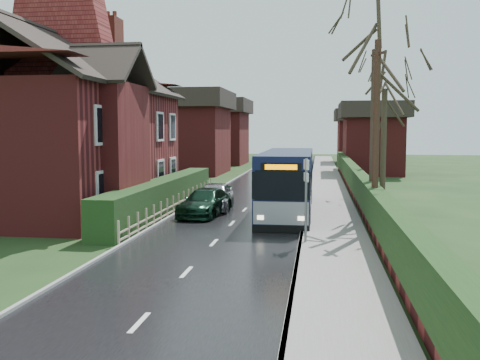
% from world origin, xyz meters
% --- Properties ---
extents(ground, '(140.00, 140.00, 0.00)m').
position_xyz_m(ground, '(0.00, 0.00, 0.00)').
color(ground, '#2E471E').
rests_on(ground, ground).
extents(road, '(6.00, 100.00, 0.02)m').
position_xyz_m(road, '(0.00, 10.00, 0.01)').
color(road, black).
rests_on(road, ground).
extents(pavement, '(2.50, 100.00, 0.14)m').
position_xyz_m(pavement, '(4.25, 10.00, 0.07)').
color(pavement, slate).
rests_on(pavement, ground).
extents(kerb_right, '(0.12, 100.00, 0.14)m').
position_xyz_m(kerb_right, '(3.05, 10.00, 0.07)').
color(kerb_right, gray).
rests_on(kerb_right, ground).
extents(kerb_left, '(0.12, 100.00, 0.10)m').
position_xyz_m(kerb_left, '(-3.05, 10.00, 0.05)').
color(kerb_left, gray).
rests_on(kerb_left, ground).
extents(front_hedge, '(1.20, 16.00, 1.60)m').
position_xyz_m(front_hedge, '(-3.90, 5.00, 0.80)').
color(front_hedge, black).
rests_on(front_hedge, ground).
extents(picket_fence, '(0.10, 16.00, 0.90)m').
position_xyz_m(picket_fence, '(-3.15, 5.00, 0.45)').
color(picket_fence, tan).
rests_on(picket_fence, ground).
extents(right_wall_hedge, '(0.60, 50.00, 1.80)m').
position_xyz_m(right_wall_hedge, '(5.80, 10.00, 1.02)').
color(right_wall_hedge, maroon).
rests_on(right_wall_hedge, ground).
extents(brick_house, '(9.30, 14.60, 10.30)m').
position_xyz_m(brick_house, '(-8.73, 4.78, 4.38)').
color(brick_house, maroon).
rests_on(brick_house, ground).
extents(bus, '(2.31, 9.90, 3.00)m').
position_xyz_m(bus, '(2.20, 4.94, 1.49)').
color(bus, black).
rests_on(bus, ground).
extents(car_silver, '(1.86, 4.18, 1.40)m').
position_xyz_m(car_silver, '(-1.50, 5.88, 0.70)').
color(car_silver, '#A4A5A9').
rests_on(car_silver, ground).
extents(car_green, '(2.21, 4.46, 1.25)m').
position_xyz_m(car_green, '(-1.60, 4.00, 0.62)').
color(car_green, black).
rests_on(car_green, ground).
extents(car_distant, '(1.79, 3.76, 1.19)m').
position_xyz_m(car_distant, '(2.00, 42.79, 0.60)').
color(car_distant, '#101932').
rests_on(car_distant, ground).
extents(bus_stop_sign, '(0.20, 0.45, 3.04)m').
position_xyz_m(bus_stop_sign, '(3.23, -1.92, 2.00)').
color(bus_stop_sign, slate).
rests_on(bus_stop_sign, ground).
extents(telegraph_pole, '(0.45, 0.91, 7.39)m').
position_xyz_m(telegraph_pole, '(5.80, 0.61, 3.74)').
color(telegraph_pole, '#311E16').
rests_on(telegraph_pole, ground).
extents(tree_right_near, '(4.91, 4.91, 10.60)m').
position_xyz_m(tree_right_near, '(6.00, 3.30, 7.92)').
color(tree_right_near, '#32281E').
rests_on(tree_right_near, ground).
extents(tree_right_far, '(4.82, 4.82, 9.31)m').
position_xyz_m(tree_right_far, '(7.58, 13.45, 6.96)').
color(tree_right_far, '#33291E').
rests_on(tree_right_far, ground).
extents(tree_house_side, '(4.52, 4.52, 10.27)m').
position_xyz_m(tree_house_side, '(-13.55, 10.01, 7.67)').
color(tree_house_side, '#3C2C23').
rests_on(tree_house_side, ground).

